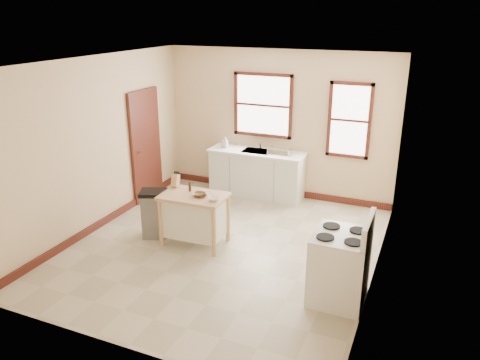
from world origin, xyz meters
name	(u,v)px	position (x,y,z in m)	size (l,w,h in m)	color
floor	(223,247)	(0.00, 0.00, 0.00)	(5.00, 5.00, 0.00)	#C3B49A
ceiling	(221,62)	(0.00, 0.00, 2.80)	(5.00, 5.00, 0.00)	white
wall_back	(278,124)	(0.00, 2.50, 1.40)	(4.50, 0.04, 2.80)	beige
wall_left	(97,144)	(-2.25, 0.00, 1.40)	(0.04, 5.00, 2.80)	beige
wall_right	(383,182)	(2.25, 0.00, 1.40)	(0.04, 5.00, 2.80)	beige
window_main	(263,105)	(-0.30, 2.48, 1.75)	(1.17, 0.06, 1.22)	#35140E
window_side	(349,120)	(1.35, 2.48, 1.60)	(0.77, 0.06, 1.37)	#35140E
door_left	(146,145)	(-2.21, 1.30, 1.05)	(0.06, 0.90, 2.10)	#35140E
baseboard_back	(275,190)	(0.00, 2.47, 0.06)	(4.50, 0.04, 0.12)	#35140E
baseboard_left	(106,220)	(-2.22, 0.00, 0.06)	(0.04, 5.00, 0.12)	#35140E
sink_counter	(257,174)	(-0.30, 2.20, 0.46)	(1.86, 0.62, 0.92)	silver
faucet	(261,143)	(-0.30, 2.38, 1.03)	(0.03, 0.03, 0.22)	silver
soap_bottle_a	(226,142)	(-0.94, 2.16, 1.03)	(0.09, 0.09, 0.22)	#B2B2B2
soap_bottle_b	(225,142)	(-0.97, 2.19, 1.02)	(0.09, 0.09, 0.21)	#B2B2B2
dish_rack	(280,151)	(0.17, 2.19, 0.97)	(0.42, 0.32, 0.11)	silver
kitchen_island	(194,219)	(-0.47, -0.05, 0.41)	(1.00, 0.63, 0.81)	tan
knife_block	(175,181)	(-0.89, 0.14, 0.91)	(0.10, 0.10, 0.20)	#DDB274
pepper_grinder	(190,187)	(-0.59, 0.07, 0.89)	(0.04, 0.04, 0.15)	#3B2210
bowl_a	(199,195)	(-0.37, -0.06, 0.84)	(0.19, 0.19, 0.05)	brown
bowl_b	(201,196)	(-0.32, -0.08, 0.83)	(0.16, 0.16, 0.04)	brown
bowl_c	(214,199)	(-0.08, -0.13, 0.84)	(0.17, 0.17, 0.05)	white
trash_bin	(154,214)	(-1.17, -0.09, 0.39)	(0.40, 0.34, 0.78)	slate
gas_stove	(340,258)	(1.91, -0.67, 0.58)	(0.72, 0.73, 1.17)	white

